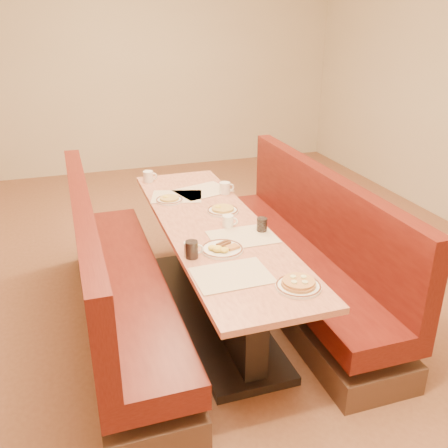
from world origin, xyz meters
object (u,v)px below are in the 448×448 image
object	(u,v)px
booth_left	(115,288)
diner_table	(214,271)
coffee_mug_d	(149,176)
booth_right	(303,258)
coffee_mug_b	(191,249)
coffee_mug_a	(228,221)
coffee_mug_c	(225,188)
eggs_plate	(222,249)
soda_tumbler_mid	(262,225)
pancake_plate	(298,285)
soda_tumbler_near	(192,250)

from	to	relation	value
booth_left	diner_table	bearing A→B (deg)	0.00
coffee_mug_d	booth_right	bearing A→B (deg)	-33.02
diner_table	coffee_mug_b	bearing A→B (deg)	-122.80
coffee_mug_a	coffee_mug_c	xyz separation A→B (m)	(0.20, 0.66, 0.01)
eggs_plate	coffee_mug_d	xyz separation A→B (m)	(-0.19, 1.52, 0.03)
coffee_mug_b	soda_tumbler_mid	bearing A→B (deg)	35.09
booth_right	coffee_mug_b	world-z (taller)	booth_right
booth_left	pancake_plate	distance (m)	1.41
booth_left	booth_right	distance (m)	1.46
diner_table	coffee_mug_b	world-z (taller)	coffee_mug_b
coffee_mug_b	soda_tumbler_mid	size ratio (longest dim) A/B	1.23
diner_table	coffee_mug_b	size ratio (longest dim) A/B	20.44
booth_left	coffee_mug_b	size ratio (longest dim) A/B	20.44
pancake_plate	coffee_mug_c	world-z (taller)	coffee_mug_c
soda_tumbler_near	pancake_plate	bearing A→B (deg)	-49.13
coffee_mug_b	soda_tumbler_mid	world-z (taller)	soda_tumbler_mid
booth_left	pancake_plate	size ratio (longest dim) A/B	9.78
soda_tumbler_near	eggs_plate	bearing A→B (deg)	7.37
soda_tumbler_near	diner_table	bearing A→B (deg)	58.07
booth_left	soda_tumbler_near	distance (m)	0.78
eggs_plate	coffee_mug_b	size ratio (longest dim) A/B	2.21
booth_right	coffee_mug_a	xyz separation A→B (m)	(-0.65, -0.07, 0.43)
coffee_mug_a	booth_left	bearing A→B (deg)	-160.18
eggs_plate	diner_table	bearing A→B (deg)	79.86
eggs_plate	coffee_mug_a	world-z (taller)	coffee_mug_a
eggs_plate	soda_tumbler_near	distance (m)	0.21
coffee_mug_a	booth_right	bearing A→B (deg)	30.94
diner_table	soda_tumbler_near	size ratio (longest dim) A/B	22.75
coffee_mug_c	booth_right	bearing A→B (deg)	-49.82
eggs_plate	coffee_mug_a	bearing A→B (deg)	65.39
booth_left	booth_right	xyz separation A→B (m)	(1.46, 0.00, 0.00)
soda_tumbler_mid	soda_tumbler_near	bearing A→B (deg)	-157.71
coffee_mug_b	booth_left	bearing A→B (deg)	151.23
coffee_mug_d	soda_tumbler_mid	distance (m)	1.43
diner_table	soda_tumbler_mid	size ratio (longest dim) A/B	25.18
soda_tumbler_near	booth_left	bearing A→B (deg)	135.19
booth_left	pancake_plate	bearing A→B (deg)	-47.09
pancake_plate	diner_table	bearing A→B (deg)	100.60
coffee_mug_a	soda_tumbler_near	world-z (taller)	soda_tumbler_near
soda_tumbler_mid	coffee_mug_a	bearing A→B (deg)	142.41
coffee_mug_c	coffee_mug_b	bearing A→B (deg)	-115.60
pancake_plate	soda_tumbler_near	size ratio (longest dim) A/B	2.33
coffee_mug_c	soda_tumbler_mid	xyz separation A→B (m)	(-0.00, -0.81, 0.00)
booth_left	booth_right	bearing A→B (deg)	0.00
booth_right	soda_tumbler_near	world-z (taller)	booth_right
booth_right	soda_tumbler_near	distance (m)	1.19
booth_left	coffee_mug_b	distance (m)	0.76
coffee_mug_b	eggs_plate	bearing A→B (deg)	16.20
diner_table	booth_right	size ratio (longest dim) A/B	1.00
eggs_plate	soda_tumbler_mid	size ratio (longest dim) A/B	2.73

